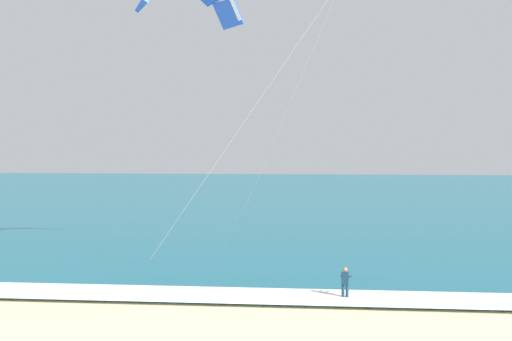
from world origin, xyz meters
TOP-DOWN VIEW (x-y plane):
  - sea at (0.00, 74.89)m, footprint 200.00×120.00m
  - surf_foam at (0.00, 15.89)m, footprint 200.00×3.12m
  - surfboard at (1.49, 15.96)m, footprint 0.72×1.46m
  - kitesurfer at (1.49, 15.98)m, footprint 0.59×0.59m

SIDE VIEW (x-z plane):
  - surfboard at x=1.49m, z-range -0.02..0.07m
  - sea at x=0.00m, z-range 0.00..0.20m
  - surf_foam at x=0.00m, z-range 0.20..0.24m
  - kitesurfer at x=1.49m, z-range 0.10..1.79m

